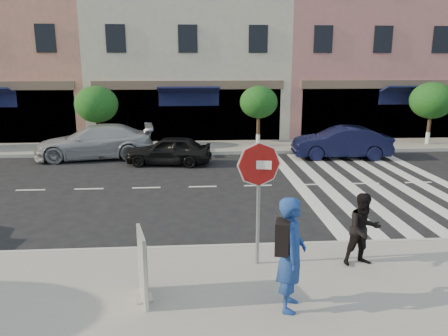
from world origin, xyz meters
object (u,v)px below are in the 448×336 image
photographer (291,254)px  car_far_right (341,142)px  car_far_left (95,142)px  stop_sign (259,177)px  poster_board (143,267)px  car_far_mid (169,150)px  walker (363,230)px

photographer → car_far_right: photographer is taller
car_far_left → stop_sign: bearing=19.2°
poster_board → car_far_mid: 11.39m
stop_sign → photographer: (0.32, -1.74, -0.91)m
stop_sign → poster_board: bearing=-139.3°
stop_sign → walker: (2.21, -0.18, -1.13)m
walker → car_far_mid: (-4.60, 10.28, -0.31)m
photographer → car_far_left: (-6.16, 13.34, -0.40)m
car_far_mid → car_far_right: 7.91m
photographer → walker: bearing=-35.3°
photographer → car_far_mid: bearing=28.2°
stop_sign → car_far_right: size_ratio=0.60×
car_far_right → car_far_left: bearing=-89.7°
stop_sign → photographer: 1.99m
stop_sign → car_far_mid: (-2.39, 10.10, -1.45)m
poster_board → car_far_right: bearing=43.9°
photographer → car_far_mid: 12.16m
stop_sign → car_far_left: bearing=127.8°
car_far_left → car_far_mid: size_ratio=1.45×
photographer → car_far_right: 13.60m
car_far_left → car_far_mid: (3.45, -1.50, -0.15)m
car_far_left → photographer: bearing=17.3°
photographer → car_far_left: size_ratio=0.38×
walker → car_far_mid: 11.27m
stop_sign → car_far_right: 12.22m
photographer → poster_board: bearing=95.5°
stop_sign → poster_board: size_ratio=2.02×
poster_board → car_far_left: car_far_left is taller
poster_board → car_far_right: size_ratio=0.30×
photographer → poster_board: size_ratio=1.54×
walker → car_far_mid: bearing=105.1°
poster_board → car_far_mid: size_ratio=0.36×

